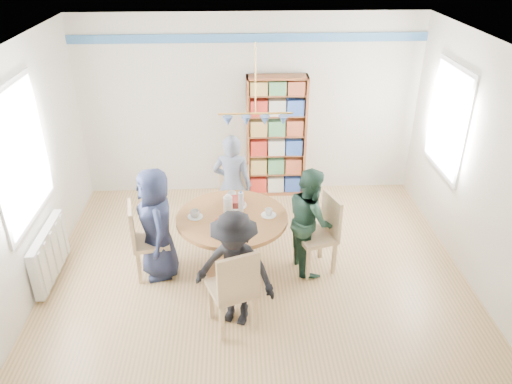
{
  "coord_description": "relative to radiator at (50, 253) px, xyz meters",
  "views": [
    {
      "loc": [
        -0.22,
        -4.59,
        3.74
      ],
      "look_at": [
        0.0,
        0.4,
        1.05
      ],
      "focal_mm": 35.0,
      "sensor_mm": 36.0,
      "label": 1
    }
  ],
  "objects": [
    {
      "name": "ground",
      "position": [
        2.42,
        -0.3,
        -0.35
      ],
      "size": [
        5.0,
        5.0,
        0.0
      ],
      "primitive_type": "plane",
      "color": "tan"
    },
    {
      "name": "room_shell",
      "position": [
        2.16,
        0.57,
        1.3
      ],
      "size": [
        5.0,
        5.0,
        5.0
      ],
      "color": "white",
      "rests_on": "ground"
    },
    {
      "name": "radiator",
      "position": [
        0.0,
        0.0,
        0.0
      ],
      "size": [
        0.12,
        1.0,
        0.6
      ],
      "color": "silver",
      "rests_on": "ground"
    },
    {
      "name": "dining_table",
      "position": [
        2.14,
        0.08,
        0.21
      ],
      "size": [
        1.3,
        1.3,
        0.75
      ],
      "color": "brown",
      "rests_on": "ground"
    },
    {
      "name": "chair_left",
      "position": [
        1.1,
        0.03,
        0.17
      ],
      "size": [
        0.49,
        0.49,
        0.94
      ],
      "color": "#D1B380",
      "rests_on": "ground"
    },
    {
      "name": "chair_right",
      "position": [
        3.2,
        0.07,
        0.18
      ],
      "size": [
        0.54,
        0.54,
        0.96
      ],
      "color": "#D1B380",
      "rests_on": "ground"
    },
    {
      "name": "chair_far",
      "position": [
        2.14,
        1.06,
        0.16
      ],
      "size": [
        0.5,
        0.5,
        0.92
      ],
      "color": "#D1B380",
      "rests_on": "ground"
    },
    {
      "name": "chair_near",
      "position": [
        2.16,
        -0.96,
        0.2
      ],
      "size": [
        0.57,
        0.57,
        0.99
      ],
      "color": "#D1B380",
      "rests_on": "ground"
    },
    {
      "name": "person_left",
      "position": [
        1.27,
        0.04,
        0.34
      ],
      "size": [
        0.62,
        0.77,
        1.38
      ],
      "primitive_type": "imported",
      "rotation": [
        0.0,
        0.0,
        -1.26
      ],
      "color": "#181D35",
      "rests_on": "ground"
    },
    {
      "name": "person_right",
      "position": [
        3.06,
        0.1,
        0.31
      ],
      "size": [
        0.59,
        0.71,
        1.32
      ],
      "primitive_type": "imported",
      "rotation": [
        0.0,
        0.0,
        1.71
      ],
      "color": "#1A3428",
      "rests_on": "ground"
    },
    {
      "name": "person_far",
      "position": [
        2.14,
        0.94,
        0.36
      ],
      "size": [
        0.57,
        0.43,
        1.41
      ],
      "primitive_type": "imported",
      "rotation": [
        0.0,
        0.0,
        2.94
      ],
      "color": "gray",
      "rests_on": "ground"
    },
    {
      "name": "person_near",
      "position": [
        2.16,
        -0.82,
        0.31
      ],
      "size": [
        0.96,
        0.75,
        1.31
      ],
      "primitive_type": "imported",
      "rotation": [
        0.0,
        0.0,
        -0.35
      ],
      "color": "black",
      "rests_on": "ground"
    },
    {
      "name": "bookshelf",
      "position": [
        2.81,
        2.04,
        0.56
      ],
      "size": [
        0.88,
        0.27,
        1.86
      ],
      "color": "brown",
      "rests_on": "ground"
    },
    {
      "name": "tableware",
      "position": [
        2.12,
        0.1,
        0.46
      ],
      "size": [
        1.03,
        1.03,
        0.27
      ],
      "color": "white",
      "rests_on": "dining_table"
    }
  ]
}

